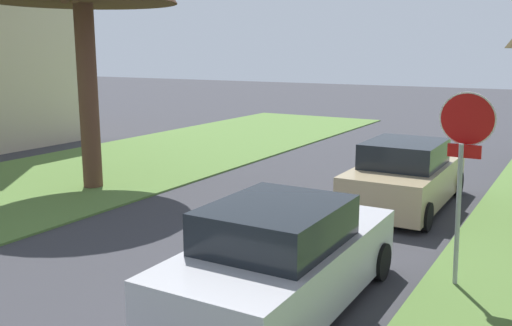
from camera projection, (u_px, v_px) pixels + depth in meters
The scene contains 3 objects.
stop_sign_far at pixel (465, 148), 8.26m from camera, with size 0.81×0.43×2.96m.
parked_sedan_silver at pixel (282, 260), 7.82m from camera, with size 1.97×4.41×1.57m.
parked_sedan_tan at pixel (405, 176), 13.03m from camera, with size 1.97×4.41×1.57m.
Camera 1 is at (5.57, 1.66, 3.58)m, focal length 39.41 mm.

